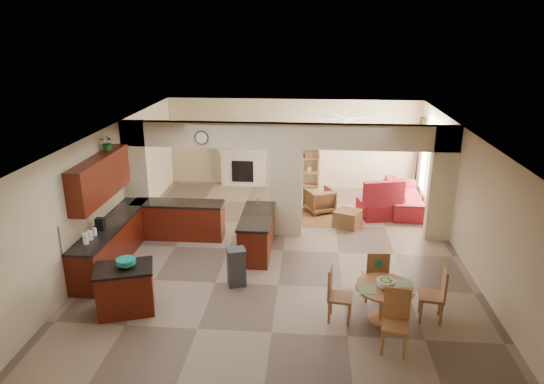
# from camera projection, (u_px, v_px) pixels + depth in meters

# --- Properties ---
(floor) EXTENTS (10.00, 10.00, 0.00)m
(floor) POSITION_uv_depth(u_px,v_px,m) (283.00, 251.00, 11.26)
(floor) COLOR #846F5B
(floor) RESTS_ON ground
(ceiling) EXTENTS (10.00, 10.00, 0.00)m
(ceiling) POSITION_uv_depth(u_px,v_px,m) (284.00, 132.00, 10.36)
(ceiling) COLOR white
(ceiling) RESTS_ON wall_back
(wall_back) EXTENTS (8.00, 0.00, 8.00)m
(wall_back) POSITION_uv_depth(u_px,v_px,m) (293.00, 143.00, 15.52)
(wall_back) COLOR beige
(wall_back) RESTS_ON floor
(wall_front) EXTENTS (8.00, 0.00, 8.00)m
(wall_front) POSITION_uv_depth(u_px,v_px,m) (260.00, 323.00, 6.09)
(wall_front) COLOR beige
(wall_front) RESTS_ON floor
(wall_left) EXTENTS (0.00, 10.00, 10.00)m
(wall_left) POSITION_uv_depth(u_px,v_px,m) (110.00, 189.00, 11.12)
(wall_left) COLOR beige
(wall_left) RESTS_ON floor
(wall_right) EXTENTS (0.00, 10.00, 10.00)m
(wall_right) POSITION_uv_depth(u_px,v_px,m) (467.00, 199.00, 10.50)
(wall_right) COLOR beige
(wall_right) RESTS_ON floor
(partition_left_pier) EXTENTS (0.60, 0.25, 2.80)m
(partition_left_pier) POSITION_uv_depth(u_px,v_px,m) (137.00, 177.00, 12.04)
(partition_left_pier) COLOR beige
(partition_left_pier) RESTS_ON floor
(partition_center_pier) EXTENTS (0.80, 0.25, 2.20)m
(partition_center_pier) POSITION_uv_depth(u_px,v_px,m) (286.00, 192.00, 11.85)
(partition_center_pier) COLOR beige
(partition_center_pier) RESTS_ON floor
(partition_right_pier) EXTENTS (0.60, 0.25, 2.80)m
(partition_right_pier) POSITION_uv_depth(u_px,v_px,m) (442.00, 184.00, 11.46)
(partition_right_pier) COLOR beige
(partition_right_pier) RESTS_ON floor
(partition_header) EXTENTS (8.00, 0.25, 0.60)m
(partition_header) POSITION_uv_depth(u_px,v_px,m) (286.00, 136.00, 11.40)
(partition_header) COLOR beige
(partition_header) RESTS_ON partition_center_pier
(kitchen_counter) EXTENTS (2.52, 3.29, 1.48)m
(kitchen_counter) POSITION_uv_depth(u_px,v_px,m) (141.00, 232.00, 11.13)
(kitchen_counter) COLOR #441407
(kitchen_counter) RESTS_ON floor
(upper_cabinets) EXTENTS (0.35, 2.40, 0.90)m
(upper_cabinets) POSITION_uv_depth(u_px,v_px,m) (100.00, 178.00, 10.18)
(upper_cabinets) COLOR #441407
(upper_cabinets) RESTS_ON wall_left
(peninsula) EXTENTS (0.70, 1.85, 0.91)m
(peninsula) POSITION_uv_depth(u_px,v_px,m) (257.00, 234.00, 11.05)
(peninsula) COLOR #441407
(peninsula) RESTS_ON floor
(wall_clock) EXTENTS (0.34, 0.03, 0.34)m
(wall_clock) POSITION_uv_depth(u_px,v_px,m) (201.00, 138.00, 11.43)
(wall_clock) COLOR #51301B
(wall_clock) RESTS_ON partition_header
(rug) EXTENTS (1.60, 1.30, 0.01)m
(rug) POSITION_uv_depth(u_px,v_px,m) (332.00, 218.00, 13.15)
(rug) COLOR brown
(rug) RESTS_ON floor
(fireplace) EXTENTS (1.60, 0.35, 1.20)m
(fireplace) POSITION_uv_depth(u_px,v_px,m) (243.00, 167.00, 15.74)
(fireplace) COLOR beige
(fireplace) RESTS_ON floor
(shelving_unit) EXTENTS (1.00, 0.32, 1.80)m
(shelving_unit) POSITION_uv_depth(u_px,v_px,m) (303.00, 160.00, 15.49)
(shelving_unit) COLOR #9F6137
(shelving_unit) RESTS_ON floor
(window_a) EXTENTS (0.02, 0.90, 1.90)m
(window_a) POSITION_uv_depth(u_px,v_px,m) (439.00, 177.00, 12.73)
(window_a) COLOR white
(window_a) RESTS_ON wall_right
(window_b) EXTENTS (0.02, 0.90, 1.90)m
(window_b) POSITION_uv_depth(u_px,v_px,m) (425.00, 160.00, 14.34)
(window_b) COLOR white
(window_b) RESTS_ON wall_right
(glazed_door) EXTENTS (0.02, 0.70, 2.10)m
(glazed_door) POSITION_uv_depth(u_px,v_px,m) (431.00, 173.00, 13.58)
(glazed_door) COLOR white
(glazed_door) RESTS_ON wall_right
(drape_a_left) EXTENTS (0.10, 0.28, 2.30)m
(drape_a_left) POSITION_uv_depth(u_px,v_px,m) (443.00, 183.00, 12.17)
(drape_a_left) COLOR #421B1A
(drape_a_left) RESTS_ON wall_right
(drape_a_right) EXTENTS (0.10, 0.28, 2.30)m
(drape_a_right) POSITION_uv_depth(u_px,v_px,m) (432.00, 170.00, 13.30)
(drape_a_right) COLOR #421B1A
(drape_a_right) RESTS_ON wall_right
(drape_b_left) EXTENTS (0.10, 0.28, 2.30)m
(drape_b_left) POSITION_uv_depth(u_px,v_px,m) (428.00, 165.00, 13.77)
(drape_b_left) COLOR #421B1A
(drape_b_left) RESTS_ON wall_right
(drape_b_right) EXTENTS (0.10, 0.28, 2.30)m
(drape_b_right) POSITION_uv_depth(u_px,v_px,m) (420.00, 155.00, 14.91)
(drape_b_right) COLOR #421B1A
(drape_b_right) RESTS_ON wall_right
(ceiling_fan) EXTENTS (1.00, 1.00, 0.10)m
(ceiling_fan) POSITION_uv_depth(u_px,v_px,m) (345.00, 119.00, 13.15)
(ceiling_fan) COLOR white
(ceiling_fan) RESTS_ON ceiling
(kitchen_island) EXTENTS (1.19, 1.01, 0.88)m
(kitchen_island) POSITION_uv_depth(u_px,v_px,m) (125.00, 289.00, 8.74)
(kitchen_island) COLOR #441407
(kitchen_island) RESTS_ON floor
(teal_bowl) EXTENTS (0.34, 0.34, 0.16)m
(teal_bowl) POSITION_uv_depth(u_px,v_px,m) (126.00, 263.00, 8.58)
(teal_bowl) COLOR #138770
(teal_bowl) RESTS_ON kitchen_island
(trash_can) EXTENTS (0.42, 0.38, 0.73)m
(trash_can) POSITION_uv_depth(u_px,v_px,m) (236.00, 268.00, 9.66)
(trash_can) COLOR #323235
(trash_can) RESTS_ON floor
(dining_table) EXTENTS (1.02, 1.02, 0.69)m
(dining_table) POSITION_uv_depth(u_px,v_px,m) (384.00, 298.00, 8.41)
(dining_table) COLOR #9F6137
(dining_table) RESTS_ON floor
(fruit_bowl) EXTENTS (0.32, 0.32, 0.17)m
(fruit_bowl) POSITION_uv_depth(u_px,v_px,m) (386.00, 283.00, 8.27)
(fruit_bowl) COLOR #81B426
(fruit_bowl) RESTS_ON dining_table
(sofa) EXTENTS (2.46, 1.01, 0.71)m
(sofa) POSITION_uv_depth(u_px,v_px,m) (405.00, 196.00, 13.81)
(sofa) COLOR maroon
(sofa) RESTS_ON floor
(chaise) EXTENTS (1.30, 1.15, 0.44)m
(chaise) POSITION_uv_depth(u_px,v_px,m) (380.00, 209.00, 13.24)
(chaise) COLOR maroon
(chaise) RESTS_ON floor
(armchair) EXTENTS (0.96, 0.97, 0.67)m
(armchair) POSITION_uv_depth(u_px,v_px,m) (320.00, 200.00, 13.54)
(armchair) COLOR maroon
(armchair) RESTS_ON floor
(ottoman) EXTENTS (0.79, 0.79, 0.44)m
(ottoman) POSITION_uv_depth(u_px,v_px,m) (348.00, 218.00, 12.58)
(ottoman) COLOR maroon
(ottoman) RESTS_ON floor
(plant) EXTENTS (0.40, 0.38, 0.35)m
(plant) POSITION_uv_depth(u_px,v_px,m) (108.00, 143.00, 10.50)
(plant) COLOR #155118
(plant) RESTS_ON upper_cabinets
(chair_north) EXTENTS (0.46, 0.46, 1.02)m
(chair_north) POSITION_uv_depth(u_px,v_px,m) (376.00, 274.00, 9.06)
(chair_north) COLOR #9F6137
(chair_north) RESTS_ON floor
(chair_east) EXTENTS (0.48, 0.48, 1.02)m
(chair_east) POSITION_uv_depth(u_px,v_px,m) (437.00, 292.00, 8.44)
(chair_east) COLOR #9F6137
(chair_east) RESTS_ON floor
(chair_south) EXTENTS (0.49, 0.49, 1.02)m
(chair_south) POSITION_uv_depth(u_px,v_px,m) (396.00, 317.00, 7.70)
(chair_south) COLOR #9F6137
(chair_south) RESTS_ON floor
(chair_west) EXTENTS (0.48, 0.48, 1.02)m
(chair_west) POSITION_uv_depth(u_px,v_px,m) (336.00, 291.00, 8.45)
(chair_west) COLOR #9F6137
(chair_west) RESTS_ON floor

